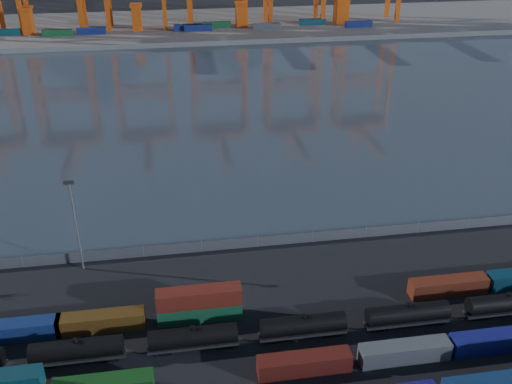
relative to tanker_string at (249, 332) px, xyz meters
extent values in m
plane|color=black|center=(5.07, -4.28, -1.94)|extent=(700.00, 700.00, 0.00)
plane|color=#2C3740|center=(5.07, 100.72, -1.94)|extent=(700.00, 700.00, 0.00)
cube|color=#514F4C|center=(5.07, 205.72, -0.94)|extent=(700.00, 70.00, 2.00)
cube|color=#501610|center=(6.41, -6.56, -0.60)|extent=(12.43, 2.53, 2.69)
cube|color=#494D4E|center=(20.25, -6.56, -0.60)|extent=(12.43, 2.53, 2.69)
cube|color=navy|center=(33.23, -6.56, -0.60)|extent=(12.43, 2.53, 2.69)
cube|color=navy|center=(-32.40, 6.07, -0.60)|extent=(12.43, 2.53, 2.69)
cube|color=#4F320F|center=(-20.66, 6.07, -0.60)|extent=(12.43, 2.53, 2.69)
cube|color=#154F2E|center=(-6.44, 6.07, -0.60)|extent=(12.43, 2.53, 2.69)
cube|color=maroon|center=(-6.44, 6.07, 2.10)|extent=(12.43, 2.53, 2.69)
cube|color=#602413|center=(32.52, 6.07, -0.60)|extent=(12.43, 2.53, 2.69)
cylinder|color=black|center=(-23.25, 0.00, 0.20)|extent=(12.14, 2.71, 2.71)
cylinder|color=black|center=(-23.25, 0.00, 1.70)|extent=(0.75, 0.75, 0.47)
cube|color=black|center=(-23.25, 0.00, -1.29)|extent=(12.61, 1.87, 0.37)
cube|color=black|center=(-27.45, 0.00, -1.66)|extent=(2.34, 1.68, 0.56)
cube|color=black|center=(-19.05, 0.00, -1.66)|extent=(2.34, 1.68, 0.56)
cylinder|color=black|center=(-7.75, 0.00, 0.20)|extent=(12.14, 2.71, 2.71)
cylinder|color=black|center=(-7.75, 0.00, 1.70)|extent=(0.75, 0.75, 0.47)
cube|color=black|center=(-7.75, 0.00, -1.29)|extent=(12.61, 1.87, 0.37)
cube|color=black|center=(-11.95, 0.00, -1.66)|extent=(2.34, 1.68, 0.56)
cube|color=black|center=(-3.55, 0.00, -1.66)|extent=(2.34, 1.68, 0.56)
cylinder|color=black|center=(7.75, 0.00, 0.20)|extent=(12.14, 2.71, 2.71)
cylinder|color=black|center=(7.75, 0.00, 1.70)|extent=(0.75, 0.75, 0.47)
cube|color=black|center=(7.75, 0.00, -1.29)|extent=(12.61, 1.87, 0.37)
cube|color=black|center=(3.55, 0.00, -1.66)|extent=(2.34, 1.68, 0.56)
cube|color=black|center=(11.95, 0.00, -1.66)|extent=(2.34, 1.68, 0.56)
cylinder|color=black|center=(23.25, 0.00, 0.20)|extent=(12.14, 2.71, 2.71)
cylinder|color=black|center=(23.25, 0.00, 1.70)|extent=(0.75, 0.75, 0.47)
cube|color=black|center=(23.25, 0.00, -1.29)|extent=(12.61, 1.87, 0.37)
cube|color=black|center=(19.05, 0.00, -1.66)|extent=(2.34, 1.68, 0.56)
cube|color=black|center=(27.45, 0.00, -1.66)|extent=(2.34, 1.68, 0.56)
cylinder|color=black|center=(38.75, 0.00, 0.20)|extent=(12.14, 2.71, 2.71)
cylinder|color=black|center=(38.75, 0.00, 1.70)|extent=(0.75, 0.75, 0.47)
cube|color=black|center=(38.75, 0.00, -1.29)|extent=(12.61, 1.87, 0.37)
cube|color=black|center=(34.55, 0.00, -1.66)|extent=(2.34, 1.68, 0.56)
cube|color=#595B5E|center=(5.07, 23.72, -0.94)|extent=(160.00, 0.06, 2.00)
cylinder|color=slate|center=(-34.93, 23.72, -0.84)|extent=(0.12, 0.12, 2.20)
cylinder|color=slate|center=(-24.93, 23.72, -0.84)|extent=(0.12, 0.12, 2.20)
cylinder|color=slate|center=(-14.93, 23.72, -0.84)|extent=(0.12, 0.12, 2.20)
cylinder|color=slate|center=(-4.93, 23.72, -0.84)|extent=(0.12, 0.12, 2.20)
cylinder|color=slate|center=(5.07, 23.72, -0.84)|extent=(0.12, 0.12, 2.20)
cylinder|color=slate|center=(15.07, 23.72, -0.84)|extent=(0.12, 0.12, 2.20)
cylinder|color=slate|center=(25.07, 23.72, -0.84)|extent=(0.12, 0.12, 2.20)
cylinder|color=slate|center=(35.07, 23.72, -0.84)|extent=(0.12, 0.12, 2.20)
cylinder|color=slate|center=(45.07, 23.72, -0.84)|extent=(0.12, 0.12, 2.20)
cylinder|color=slate|center=(-24.93, 21.72, 6.06)|extent=(0.36, 0.36, 16.00)
cube|color=black|center=(-24.93, 21.72, 14.36)|extent=(1.60, 0.40, 0.60)
cube|color=navy|center=(5.73, 190.39, 1.36)|extent=(12.00, 2.44, 2.60)
cube|color=navy|center=(76.41, 186.64, 1.36)|extent=(12.00, 2.44, 2.60)
cube|color=navy|center=(1.43, 191.80, 1.36)|extent=(12.00, 2.44, 2.60)
cube|color=#0C3842|center=(-74.22, 194.20, 1.36)|extent=(12.00, 2.44, 2.60)
cube|color=#3F4244|center=(35.45, 188.42, 1.36)|extent=(12.00, 2.44, 2.60)
cube|color=#144C23|center=(-52.68, 189.92, 1.36)|extent=(12.00, 2.44, 2.60)
cube|color=navy|center=(-39.09, 191.24, 1.36)|extent=(12.00, 2.44, 2.60)
cube|color=#144C23|center=(14.41, 195.20, 1.36)|extent=(12.00, 2.44, 2.60)
cube|color=#0C3842|center=(57.48, 194.54, 1.36)|extent=(12.00, 2.44, 2.60)
cube|color=#C2460D|center=(-64.93, 195.72, 5.06)|extent=(4.00, 6.00, 10.00)
cube|color=#C2460D|center=(-64.93, 195.72, 10.56)|extent=(5.00, 7.00, 1.20)
cube|color=#C2460D|center=(-19.93, 195.72, 5.06)|extent=(4.00, 6.00, 10.00)
cube|color=#C2460D|center=(-19.93, 195.72, 10.56)|extent=(5.00, 7.00, 1.20)
cube|color=#C2460D|center=(25.07, 195.72, 5.06)|extent=(4.00, 6.00, 10.00)
cube|color=#C2460D|center=(25.07, 195.72, 10.56)|extent=(5.00, 7.00, 1.20)
cube|color=#C2460D|center=(70.07, 195.72, 5.06)|extent=(4.00, 6.00, 10.00)
camera|label=1|loc=(-8.49, -60.19, 54.56)|focal=40.00mm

